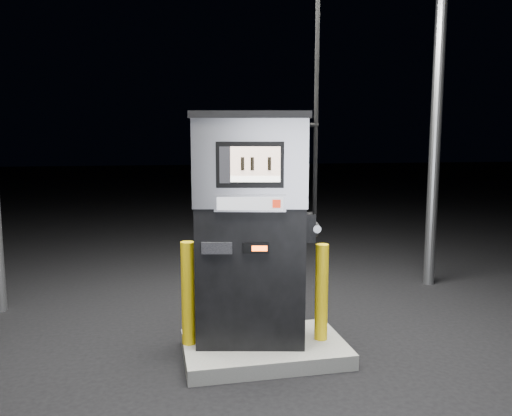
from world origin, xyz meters
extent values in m
plane|color=black|center=(0.00, 0.00, 0.00)|extent=(80.00, 80.00, 0.00)
cube|color=#61615C|center=(0.00, 0.00, 0.07)|extent=(1.60, 1.00, 0.15)
cylinder|color=gray|center=(3.00, 2.00, 2.25)|extent=(0.16, 0.16, 4.50)
cube|color=black|center=(-0.12, 0.09, 0.84)|extent=(1.15, 0.81, 1.38)
cube|color=#B0B0B7|center=(-0.12, 0.09, 1.94)|extent=(1.17, 0.84, 0.83)
cube|color=black|center=(-0.12, 0.09, 2.38)|extent=(1.23, 0.89, 0.07)
cube|color=black|center=(-0.19, -0.22, 1.93)|extent=(0.61, 0.16, 0.42)
cube|color=beige|center=(-0.14, -0.24, 1.97)|extent=(0.44, 0.10, 0.26)
cube|color=white|center=(-0.14, -0.25, 1.81)|extent=(0.44, 0.10, 0.06)
cube|color=#B0B0B7|center=(-0.19, -0.22, 1.58)|extent=(0.65, 0.17, 0.15)
cube|color=#A5A7AD|center=(-0.19, -0.24, 1.58)|extent=(0.59, 0.13, 0.12)
cube|color=red|center=(0.05, -0.29, 1.58)|extent=(0.08, 0.02, 0.08)
cube|color=black|center=(-0.13, -0.23, 1.16)|extent=(0.24, 0.07, 0.10)
cube|color=#FF4A0C|center=(-0.10, -0.25, 1.16)|extent=(0.14, 0.03, 0.05)
cube|color=black|center=(-0.49, -0.15, 1.16)|extent=(0.29, 0.09, 0.11)
cube|color=black|center=(0.44, -0.03, 1.31)|extent=(0.15, 0.22, 0.27)
cylinder|color=gray|center=(0.51, -0.04, 1.31)|extent=(0.13, 0.25, 0.08)
cylinder|color=black|center=(0.48, -0.09, 3.14)|extent=(0.05, 0.05, 3.41)
cylinder|color=yellow|center=(-0.74, 0.12, 0.66)|extent=(0.15, 0.15, 1.03)
cylinder|color=yellow|center=(0.58, -0.04, 0.64)|extent=(0.17, 0.17, 0.98)
camera|label=1|loc=(-1.05, -4.65, 2.15)|focal=35.00mm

